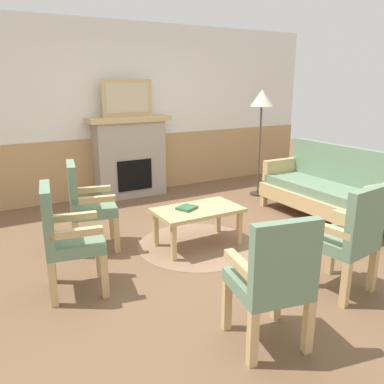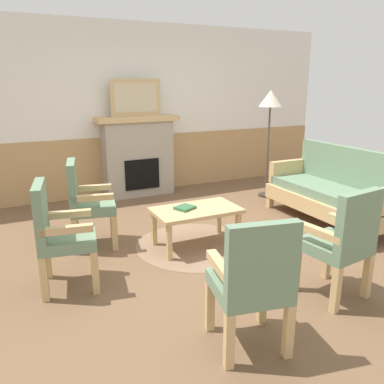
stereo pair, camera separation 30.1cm
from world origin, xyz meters
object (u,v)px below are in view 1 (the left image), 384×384
Objects in this scene: fireplace at (130,156)px; floor_lamp_by_couch at (262,105)px; armchair_front_left at (273,277)px; coffee_table at (198,213)px; armchair_near_fireplace at (86,202)px; couch at (326,190)px; armchair_by_window_left at (66,234)px; book_on_table at (187,208)px; armchair_front_center at (349,235)px; framed_picture at (127,98)px.

floor_lamp_by_couch reaches higher than fireplace.
armchair_front_left is (-0.54, -4.05, -0.11)m from fireplace.
armchair_near_fireplace is at bearing 154.06° from coffee_table.
armchair_by_window_left is (-3.46, -0.24, 0.14)m from couch.
armchair_by_window_left and armchair_front_left have the same top height.
fireplace is at bearing 151.69° from floor_lamp_by_couch.
armchair_near_fireplace is (-0.98, 0.49, 0.08)m from book_on_table.
fireplace is 2.29m from coffee_table.
armchair_by_window_left is 2.43m from armchair_front_center.
fireplace is 3.84m from armchair_front_center.
armchair_near_fireplace and armchair_by_window_left have the same top height.
fireplace is 0.72× the size of couch.
fireplace reaches higher than armchair_near_fireplace.
coffee_table is at bearing -146.01° from floor_lamp_by_couch.
armchair_front_center reaches higher than book_on_table.
armchair_front_left is (-0.54, -4.05, -1.02)m from framed_picture.
book_on_table is (-0.20, -2.24, -1.10)m from framed_picture.
armchair_front_left is (1.04, -1.47, 0.00)m from armchair_by_window_left.
framed_picture reaches higher than armchair_near_fireplace.
coffee_table is at bearing 75.48° from armchair_front_left.
coffee_table is 0.14m from book_on_table.
floor_lamp_by_couch is (1.91, 1.29, 1.06)m from coffee_table.
framed_picture is 2.34m from armchair_near_fireplace.
couch is 1.96m from coffee_table.
floor_lamp_by_couch reaches higher than armchair_front_left.
armchair_front_center reaches higher than coffee_table.
floor_lamp_by_couch is (2.37, 3.06, 0.91)m from armchair_front_left.
couch is at bearing -2.05° from coffee_table.
fireplace is 1.33× the size of armchair_front_center.
floor_lamp_by_couch is at bearing 91.92° from couch.
fireplace is 6.55× the size of book_on_table.
coffee_table is at bearing 177.95° from couch.
coffee_table is 0.98× the size of armchair_front_center.
armchair_front_left is at bearing -127.76° from floor_lamp_by_couch.
floor_lamp_by_couch is (3.41, 1.60, 0.91)m from armchair_by_window_left.
armchair_front_center is at bearing -82.29° from fireplace.
fireplace is at bearing -90.00° from framed_picture.
couch reaches higher than book_on_table.
armchair_by_window_left is at bearing -154.94° from floor_lamp_by_couch.
armchair_front_center is at bearing -65.43° from book_on_table.
framed_picture is 0.44× the size of couch.
couch is at bearing -88.08° from floor_lamp_by_couch.
fireplace is 2.25m from book_on_table.
framed_picture is at bearing 151.69° from floor_lamp_by_couch.
book_on_table is 0.20× the size of armchair_by_window_left.
fireplace is 3.01m from couch.
framed_picture is at bearing 97.71° from armchair_front_center.
book_on_table is 1.43m from armchair_by_window_left.
fireplace reaches higher than book_on_table.
floor_lamp_by_couch reaches higher than book_on_table.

